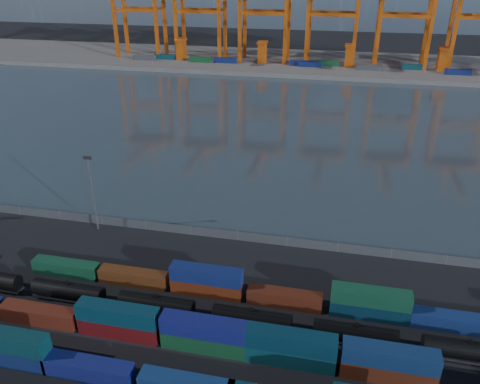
# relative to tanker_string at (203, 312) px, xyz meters

# --- Properties ---
(ground) EXTENTS (700.00, 700.00, 0.00)m
(ground) POSITION_rel_tanker_string_xyz_m (0.13, -3.50, -1.96)
(ground) COLOR black
(ground) RESTS_ON ground
(harbor_water) EXTENTS (700.00, 700.00, 0.00)m
(harbor_water) POSITION_rel_tanker_string_xyz_m (0.13, 101.50, -1.95)
(harbor_water) COLOR #2F3D45
(harbor_water) RESTS_ON ground
(far_quay) EXTENTS (700.00, 70.00, 2.00)m
(far_quay) POSITION_rel_tanker_string_xyz_m (0.13, 206.50, -0.96)
(far_quay) COLOR #514F4C
(far_quay) RESTS_ON ground
(container_row_south) EXTENTS (141.20, 2.58, 5.49)m
(container_row_south) POSITION_rel_tanker_string_xyz_m (-2.50, -13.80, 0.27)
(container_row_south) COLOR #47494D
(container_row_south) RESTS_ON ground
(container_row_mid) EXTENTS (141.33, 2.57, 5.47)m
(container_row_mid) POSITION_rel_tanker_string_xyz_m (6.42, -5.51, 0.32)
(container_row_mid) COLOR #404246
(container_row_mid) RESTS_ON ground
(container_row_north) EXTENTS (128.01, 2.50, 5.33)m
(container_row_north) POSITION_rel_tanker_string_xyz_m (14.97, 6.70, 0.04)
(container_row_north) COLOR #101A54
(container_row_north) RESTS_ON ground
(tanker_string) EXTENTS (121.22, 2.73, 3.91)m
(tanker_string) POSITION_rel_tanker_string_xyz_m (0.00, 0.00, 0.00)
(tanker_string) COLOR black
(tanker_string) RESTS_ON ground
(waterfront_fence) EXTENTS (160.12, 0.12, 2.20)m
(waterfront_fence) POSITION_rel_tanker_string_xyz_m (0.13, 24.50, -0.96)
(waterfront_fence) COLOR #595B5E
(waterfront_fence) RESTS_ON ground
(yard_light_mast) EXTENTS (1.60, 0.40, 16.60)m
(yard_light_mast) POSITION_rel_tanker_string_xyz_m (-29.87, 22.50, 7.34)
(yard_light_mast) COLOR slate
(yard_light_mast) RESTS_ON ground
(quay_containers) EXTENTS (172.58, 10.99, 2.60)m
(quay_containers) POSITION_rel_tanker_string_xyz_m (-10.87, 191.96, 1.34)
(quay_containers) COLOR navy
(quay_containers) RESTS_ON far_quay
(straddle_carriers) EXTENTS (140.00, 7.00, 11.10)m
(straddle_carriers) POSITION_rel_tanker_string_xyz_m (-2.37, 196.50, 5.86)
(straddle_carriers) COLOR #CA4F0E
(straddle_carriers) RESTS_ON far_quay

